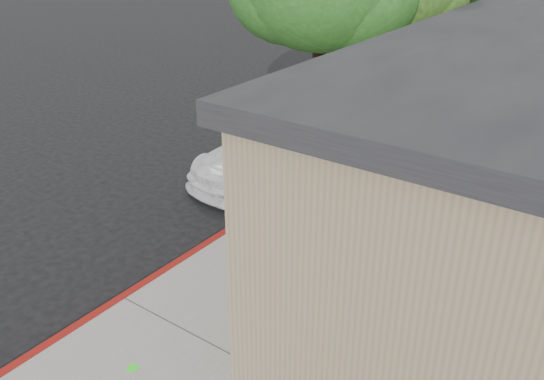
% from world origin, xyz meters
% --- Properties ---
extents(ground, '(120.00, 120.00, 0.00)m').
position_xyz_m(ground, '(0.00, 0.00, 0.00)').
color(ground, black).
rests_on(ground, ground).
extents(sidewalk, '(3.20, 60.00, 0.15)m').
position_xyz_m(sidewalk, '(1.60, 3.00, 0.07)').
color(sidewalk, gray).
rests_on(sidewalk, ground).
extents(red_curb, '(0.14, 60.00, 0.16)m').
position_xyz_m(red_curb, '(0.06, 3.00, 0.08)').
color(red_curb, maroon).
rests_on(red_curb, ground).
extents(police_car, '(2.47, 4.81, 1.46)m').
position_xyz_m(police_car, '(-0.90, 5.55, 0.67)').
color(police_car, white).
rests_on(police_car, ground).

